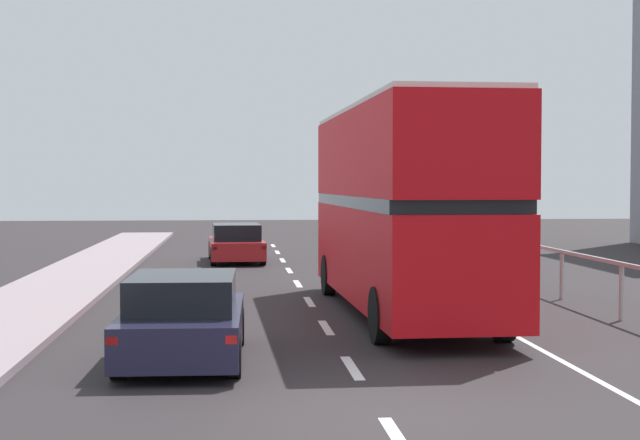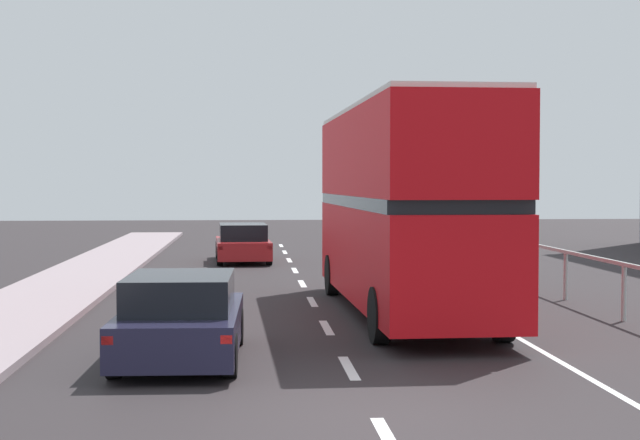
{
  "view_description": "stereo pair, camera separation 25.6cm",
  "coord_description": "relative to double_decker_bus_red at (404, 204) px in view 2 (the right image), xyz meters",
  "views": [
    {
      "loc": [
        -1.8,
        -11.23,
        2.81
      ],
      "look_at": [
        -0.17,
        6.28,
        2.11
      ],
      "focal_mm": 53.0,
      "sensor_mm": 36.0,
      "label": 1
    },
    {
      "loc": [
        -1.54,
        -11.25,
        2.81
      ],
      "look_at": [
        -0.17,
        6.28,
        2.11
      ],
      "focal_mm": 53.0,
      "sensor_mm": 36.0,
      "label": 2
    }
  ],
  "objects": [
    {
      "name": "bridge_side_railing",
      "position": [
        4.31,
        0.48,
        -1.4
      ],
      "size": [
        0.1,
        42.0,
        1.2
      ],
      "color": "#ACB5B2",
      "rests_on": "ground"
    },
    {
      "name": "hatchback_car_near",
      "position": [
        -4.35,
        -4.85,
        -1.69
      ],
      "size": [
        1.95,
        4.23,
        1.38
      ],
      "rotation": [
        0.0,
        0.0,
        -0.03
      ],
      "color": "#1E1D34",
      "rests_on": "ground"
    },
    {
      "name": "double_decker_bus_red",
      "position": [
        0.0,
        0.0,
        0.0
      ],
      "size": [
        2.68,
        10.3,
        4.41
      ],
      "rotation": [
        0.0,
        0.0,
        0.02
      ],
      "color": "red",
      "rests_on": "ground"
    },
    {
      "name": "ground_plane",
      "position": [
        -1.78,
        -8.52,
        -2.41
      ],
      "size": [
        73.14,
        120.0,
        0.1
      ],
      "primitive_type": "cube",
      "color": "#292426"
    },
    {
      "name": "sedan_car_ahead",
      "position": [
        -3.46,
        13.79,
        -1.7
      ],
      "size": [
        2.04,
        4.53,
        1.36
      ],
      "rotation": [
        0.0,
        0.0,
        0.04
      ],
      "color": "maroon",
      "rests_on": "ground"
    },
    {
      "name": "lane_paint_markings",
      "position": [
        0.27,
        0.43,
        -2.35
      ],
      "size": [
        3.5,
        46.0,
        0.01
      ],
      "color": "silver",
      "rests_on": "ground"
    }
  ]
}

